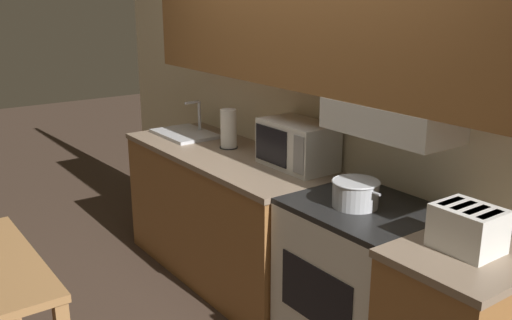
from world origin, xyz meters
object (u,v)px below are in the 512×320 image
object	(u,v)px
toaster	(468,228)
sink_basin	(185,133)
stove_range	(360,286)
microwave	(297,145)
paper_towel_roll	(229,129)
cooking_pot	(355,193)

from	to	relation	value
toaster	sink_basin	world-z (taller)	sink_basin
stove_range	sink_basin	bearing A→B (deg)	-179.54
microwave	sink_basin	size ratio (longest dim) A/B	0.97
paper_towel_roll	cooking_pot	bearing A→B (deg)	-4.45
paper_towel_roll	microwave	bearing A→B (deg)	8.48
cooking_pot	stove_range	bearing A→B (deg)	64.79
microwave	cooking_pot	bearing A→B (deg)	-15.82
stove_range	paper_towel_roll	world-z (taller)	paper_towel_roll
cooking_pot	sink_basin	bearing A→B (deg)	178.99
stove_range	toaster	distance (m)	0.82
sink_basin	paper_towel_roll	distance (m)	0.51
microwave	toaster	world-z (taller)	microwave
stove_range	microwave	xyz separation A→B (m)	(-0.71, 0.15, 0.60)
microwave	toaster	size ratio (longest dim) A/B	1.76
microwave	sink_basin	world-z (taller)	microwave
stove_range	toaster	world-z (taller)	toaster
microwave	paper_towel_roll	world-z (taller)	microwave
cooking_pot	paper_towel_roll	distance (m)	1.32
stove_range	microwave	size ratio (longest dim) A/B	1.88
cooking_pot	toaster	world-z (taller)	toaster
cooking_pot	microwave	world-z (taller)	microwave
stove_range	cooking_pot	world-z (taller)	cooking_pot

